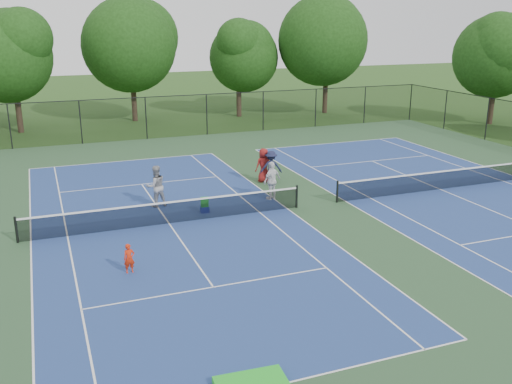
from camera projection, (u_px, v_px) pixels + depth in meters
name	position (u px, v px, depth m)	size (l,w,h in m)	color
ground	(317.00, 205.00, 26.55)	(140.00, 140.00, 0.00)	#234716
court_pad	(317.00, 205.00, 26.55)	(36.00, 36.00, 0.01)	#2C4F30
tennis_court_left	(169.00, 222.00, 24.11)	(12.00, 23.83, 1.07)	navy
tennis_court_right	(440.00, 188.00, 28.93)	(12.00, 23.83, 1.07)	navy
perimeter_fence	(318.00, 172.00, 26.08)	(36.08, 36.08, 3.02)	black
tree_back_a	(11.00, 51.00, 41.71)	(6.80, 6.80, 9.15)	#2D2116
tree_back_b	(130.00, 41.00, 46.43)	(7.60, 7.60, 10.03)	#2D2116
tree_back_c	(238.00, 53.00, 48.97)	(6.00, 6.00, 8.40)	#2D2116
tree_back_d	(327.00, 36.00, 50.44)	(7.80, 7.80, 10.37)	#2D2116
tree_side_e	(498.00, 51.00, 45.27)	(6.60, 6.60, 8.87)	#2D2116
child_player	(129.00, 259.00, 19.35)	(0.38, 0.25, 1.04)	red
instructor	(156.00, 186.00, 26.09)	(0.94, 0.74, 1.94)	#959598
bystander_a	(272.00, 181.00, 27.15)	(1.09, 0.45, 1.85)	silver
bystander_b	(271.00, 167.00, 29.76)	(1.13, 0.65, 1.75)	#1B1E3C
bystander_c	(264.00, 165.00, 30.06)	(0.89, 0.58, 1.82)	maroon
ball_crate	(205.00, 209.00, 25.51)	(0.38, 0.31, 0.29)	navy
ball_hopper	(205.00, 202.00, 25.41)	(0.34, 0.28, 0.40)	green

